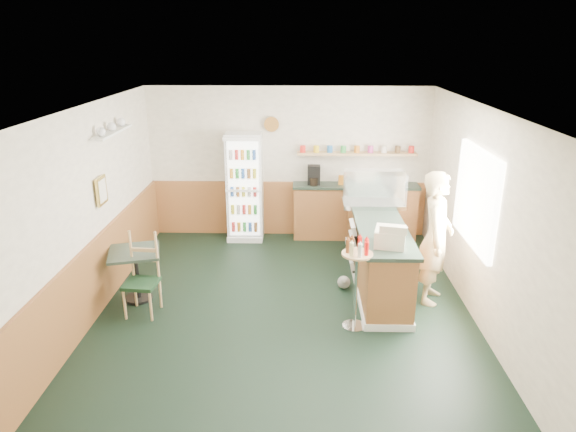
{
  "coord_description": "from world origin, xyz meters",
  "views": [
    {
      "loc": [
        0.22,
        -6.02,
        3.51
      ],
      "look_at": [
        0.05,
        0.6,
        1.18
      ],
      "focal_mm": 32.0,
      "sensor_mm": 36.0,
      "label": 1
    }
  ],
  "objects_px": {
    "cash_register": "(390,237)",
    "condiment_stand": "(357,271)",
    "drinks_fridge": "(245,187)",
    "cafe_table": "(136,266)",
    "display_case": "(374,189)",
    "cafe_chair": "(142,271)",
    "shopkeeper": "(436,238)"
  },
  "relations": [
    {
      "from": "display_case",
      "to": "cash_register",
      "type": "xyz_separation_m",
      "value": [
        -0.0,
        -1.59,
        -0.16
      ]
    },
    {
      "from": "cash_register",
      "to": "condiment_stand",
      "type": "xyz_separation_m",
      "value": [
        -0.44,
        -0.3,
        -0.33
      ]
    },
    {
      "from": "drinks_fridge",
      "to": "cafe_table",
      "type": "xyz_separation_m",
      "value": [
        -1.27,
        -2.38,
        -0.44
      ]
    },
    {
      "from": "cafe_chair",
      "to": "cafe_table",
      "type": "bearing_deg",
      "value": 127.51
    },
    {
      "from": "display_case",
      "to": "cafe_chair",
      "type": "distance_m",
      "value": 3.63
    },
    {
      "from": "condiment_stand",
      "to": "display_case",
      "type": "bearing_deg",
      "value": 76.96
    },
    {
      "from": "drinks_fridge",
      "to": "cafe_chair",
      "type": "distance_m",
      "value": 2.91
    },
    {
      "from": "display_case",
      "to": "cafe_table",
      "type": "xyz_separation_m",
      "value": [
        -3.4,
        -1.23,
        -0.76
      ]
    },
    {
      "from": "drinks_fridge",
      "to": "shopkeeper",
      "type": "bearing_deg",
      "value": -38.82
    },
    {
      "from": "drinks_fridge",
      "to": "cash_register",
      "type": "relative_size",
      "value": 4.9
    },
    {
      "from": "drinks_fridge",
      "to": "condiment_stand",
      "type": "bearing_deg",
      "value": -60.88
    },
    {
      "from": "cafe_chair",
      "to": "display_case",
      "type": "bearing_deg",
      "value": 30.63
    },
    {
      "from": "cash_register",
      "to": "shopkeeper",
      "type": "height_order",
      "value": "shopkeeper"
    },
    {
      "from": "condiment_stand",
      "to": "cafe_table",
      "type": "bearing_deg",
      "value": 167.55
    },
    {
      "from": "cash_register",
      "to": "condiment_stand",
      "type": "height_order",
      "value": "cash_register"
    },
    {
      "from": "drinks_fridge",
      "to": "condiment_stand",
      "type": "height_order",
      "value": "drinks_fridge"
    },
    {
      "from": "display_case",
      "to": "condiment_stand",
      "type": "relative_size",
      "value": 0.79
    },
    {
      "from": "display_case",
      "to": "condiment_stand",
      "type": "distance_m",
      "value": 2.0
    },
    {
      "from": "cash_register",
      "to": "cafe_table",
      "type": "height_order",
      "value": "cash_register"
    },
    {
      "from": "cafe_table",
      "to": "condiment_stand",
      "type": "bearing_deg",
      "value": -12.45
    },
    {
      "from": "cash_register",
      "to": "cafe_chair",
      "type": "xyz_separation_m",
      "value": [
        -3.21,
        0.06,
        -0.54
      ]
    },
    {
      "from": "condiment_stand",
      "to": "cafe_table",
      "type": "height_order",
      "value": "condiment_stand"
    },
    {
      "from": "display_case",
      "to": "cash_register",
      "type": "distance_m",
      "value": 1.6
    },
    {
      "from": "cash_register",
      "to": "cafe_chair",
      "type": "height_order",
      "value": "cash_register"
    },
    {
      "from": "drinks_fridge",
      "to": "condiment_stand",
      "type": "xyz_separation_m",
      "value": [
        1.69,
        -3.04,
        -0.18
      ]
    },
    {
      "from": "cash_register",
      "to": "drinks_fridge",
      "type": "bearing_deg",
      "value": 140.52
    },
    {
      "from": "drinks_fridge",
      "to": "display_case",
      "type": "bearing_deg",
      "value": -28.37
    },
    {
      "from": "cafe_table",
      "to": "display_case",
      "type": "bearing_deg",
      "value": 19.91
    },
    {
      "from": "cafe_table",
      "to": "cash_register",
      "type": "bearing_deg",
      "value": -6.0
    },
    {
      "from": "display_case",
      "to": "cash_register",
      "type": "height_order",
      "value": "display_case"
    },
    {
      "from": "cash_register",
      "to": "cafe_table",
      "type": "distance_m",
      "value": 3.47
    },
    {
      "from": "drinks_fridge",
      "to": "cafe_table",
      "type": "relative_size",
      "value": 2.35
    }
  ]
}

